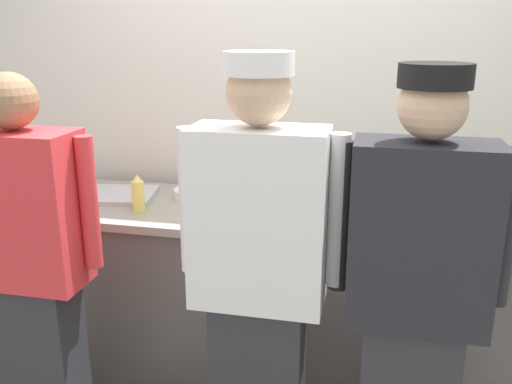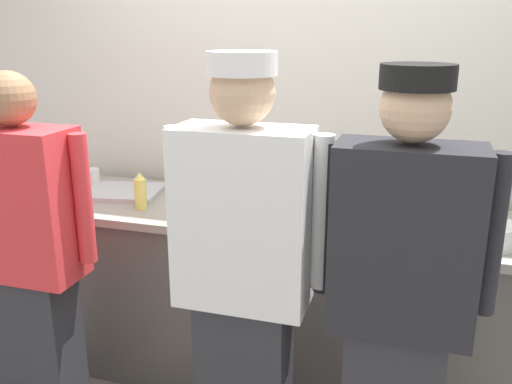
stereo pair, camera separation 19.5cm
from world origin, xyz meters
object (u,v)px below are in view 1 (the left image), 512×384
at_px(mixing_bowl_steel, 396,213).
at_px(ramekin_green_sauce, 290,199).
at_px(chef_near_left, 31,265).
at_px(ramekin_orange_sauce, 201,207).
at_px(plate_stack_rear, 192,193).
at_px(chefs_knife, 504,236).
at_px(squeeze_bottle_secondary, 259,194).
at_px(plate_stack_front, 491,228).
at_px(sheet_tray, 117,195).
at_px(deli_cup, 82,181).
at_px(squeeze_bottle_primary, 497,204).
at_px(squeeze_bottle_spare, 138,194).
at_px(chef_center, 259,276).
at_px(chef_far_right, 415,295).

relative_size(mixing_bowl_steel, ramekin_green_sauce, 3.47).
bearing_deg(chef_near_left, ramekin_orange_sauce, 50.11).
xyz_separation_m(plate_stack_rear, chefs_knife, (1.50, -0.26, -0.02)).
relative_size(squeeze_bottle_secondary, chefs_knife, 0.74).
distance_m(plate_stack_front, plate_stack_rear, 1.47).
bearing_deg(chefs_knife, ramekin_green_sauce, 164.92).
relative_size(plate_stack_front, sheet_tray, 0.53).
bearing_deg(deli_cup, squeeze_bottle_primary, -1.84).
bearing_deg(sheet_tray, squeeze_bottle_spare, -41.84).
relative_size(chef_center, squeeze_bottle_spare, 9.21).
height_order(mixing_bowl_steel, ramekin_green_sauce, mixing_bowl_steel).
xyz_separation_m(sheet_tray, deli_cup, (-0.25, 0.09, 0.04)).
bearing_deg(squeeze_bottle_primary, ramekin_green_sauce, 176.20).
height_order(chef_near_left, plate_stack_front, chef_near_left).
distance_m(ramekin_orange_sauce, ramekin_green_sauce, 0.46).
height_order(plate_stack_rear, chefs_knife, plate_stack_rear).
xyz_separation_m(chef_near_left, sheet_tray, (0.01, 0.77, 0.07)).
bearing_deg(plate_stack_rear, ramekin_green_sauce, 0.85).
relative_size(squeeze_bottle_primary, ramekin_orange_sauce, 1.71).
bearing_deg(deli_cup, chef_far_right, -26.31).
distance_m(plate_stack_front, ramekin_orange_sauce, 1.32).
height_order(chef_far_right, ramekin_orange_sauce, chef_far_right).
bearing_deg(chef_near_left, chefs_knife, 17.22).
height_order(plate_stack_rear, squeeze_bottle_primary, squeeze_bottle_primary).
distance_m(mixing_bowl_steel, chefs_knife, 0.46).
xyz_separation_m(chef_near_left, deli_cup, (-0.24, 0.86, 0.11)).
relative_size(chef_center, chefs_knife, 6.26).
xyz_separation_m(chef_near_left, plate_stack_rear, (0.41, 0.85, 0.08)).
distance_m(plate_stack_rear, ramekin_orange_sauce, 0.25).
bearing_deg(plate_stack_front, ramekin_green_sauce, 162.55).
relative_size(plate_stack_front, chefs_knife, 0.77).
relative_size(ramekin_orange_sauce, deli_cup, 1.09).
xyz_separation_m(chef_center, chefs_knife, (0.95, 0.60, 0.01)).
xyz_separation_m(squeeze_bottle_spare, ramekin_orange_sauce, (0.30, 0.05, -0.06)).
xyz_separation_m(chef_center, squeeze_bottle_spare, (-0.73, 0.59, 0.09)).
bearing_deg(deli_cup, sheet_tray, -20.01).
height_order(chef_near_left, chef_center, chef_center).
distance_m(sheet_tray, squeeze_bottle_spare, 0.30).
distance_m(sheet_tray, deli_cup, 0.27).
distance_m(chef_near_left, squeeze_bottle_secondary, 1.07).
bearing_deg(squeeze_bottle_primary, squeeze_bottle_secondary, -174.38).
xyz_separation_m(chef_far_right, plate_stack_front, (0.34, 0.57, 0.07)).
bearing_deg(chefs_knife, squeeze_bottle_secondary, 175.30).
bearing_deg(plate_stack_front, mixing_bowl_steel, 165.82).
relative_size(squeeze_bottle_primary, chefs_knife, 0.67).
xyz_separation_m(plate_stack_front, sheet_tray, (-1.84, 0.20, -0.04)).
xyz_separation_m(mixing_bowl_steel, sheet_tray, (-1.45, 0.10, -0.04)).
xyz_separation_m(chef_center, squeeze_bottle_primary, (0.95, 0.80, 0.09)).
distance_m(chef_near_left, chefs_knife, 2.00).
relative_size(sheet_tray, squeeze_bottle_secondary, 1.96).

